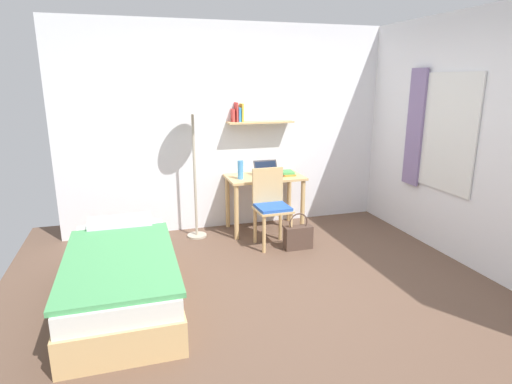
{
  "coord_description": "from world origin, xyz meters",
  "views": [
    {
      "loc": [
        -1.32,
        -3.3,
        1.92
      ],
      "look_at": [
        -0.18,
        0.51,
        0.85
      ],
      "focal_mm": 29.71,
      "sensor_mm": 36.0,
      "label": 1
    }
  ],
  "objects_px": {
    "desk": "(265,187)",
    "laptop": "(266,172)",
    "bed": "(122,277)",
    "standing_lamp": "(192,111)",
    "book_stack": "(287,173)",
    "desk_chair": "(271,204)",
    "handbag": "(298,237)",
    "water_bottle": "(240,170)"
  },
  "relations": [
    {
      "from": "desk",
      "to": "laptop",
      "type": "xyz_separation_m",
      "value": [
        0.03,
        0.02,
        0.19
      ]
    },
    {
      "from": "bed",
      "to": "standing_lamp",
      "type": "xyz_separation_m",
      "value": [
        0.88,
        1.42,
        1.31
      ]
    },
    {
      "from": "book_stack",
      "to": "laptop",
      "type": "bearing_deg",
      "value": 172.56
    },
    {
      "from": "bed",
      "to": "desk",
      "type": "relative_size",
      "value": 1.97
    },
    {
      "from": "standing_lamp",
      "to": "book_stack",
      "type": "distance_m",
      "value": 1.44
    },
    {
      "from": "desk",
      "to": "laptop",
      "type": "relative_size",
      "value": 3.08
    },
    {
      "from": "desk_chair",
      "to": "laptop",
      "type": "distance_m",
      "value": 0.6
    },
    {
      "from": "desk",
      "to": "handbag",
      "type": "relative_size",
      "value": 2.23
    },
    {
      "from": "desk_chair",
      "to": "laptop",
      "type": "xyz_separation_m",
      "value": [
        0.12,
        0.53,
        0.27
      ]
    },
    {
      "from": "standing_lamp",
      "to": "water_bottle",
      "type": "height_order",
      "value": "standing_lamp"
    },
    {
      "from": "water_bottle",
      "to": "book_stack",
      "type": "relative_size",
      "value": 0.98
    },
    {
      "from": "desk",
      "to": "book_stack",
      "type": "relative_size",
      "value": 4.1
    },
    {
      "from": "book_stack",
      "to": "desk",
      "type": "bearing_deg",
      "value": 177.02
    },
    {
      "from": "bed",
      "to": "standing_lamp",
      "type": "distance_m",
      "value": 2.12
    },
    {
      "from": "standing_lamp",
      "to": "handbag",
      "type": "height_order",
      "value": "standing_lamp"
    },
    {
      "from": "bed",
      "to": "water_bottle",
      "type": "height_order",
      "value": "water_bottle"
    },
    {
      "from": "standing_lamp",
      "to": "handbag",
      "type": "bearing_deg",
      "value": -34.42
    },
    {
      "from": "desk",
      "to": "bed",
      "type": "bearing_deg",
      "value": -141.3
    },
    {
      "from": "desk",
      "to": "standing_lamp",
      "type": "xyz_separation_m",
      "value": [
        -0.89,
        -0.0,
        0.97
      ]
    },
    {
      "from": "handbag",
      "to": "book_stack",
      "type": "bearing_deg",
      "value": 80.11
    },
    {
      "from": "desk",
      "to": "standing_lamp",
      "type": "bearing_deg",
      "value": -179.78
    },
    {
      "from": "desk_chair",
      "to": "standing_lamp",
      "type": "xyz_separation_m",
      "value": [
        -0.81,
        0.5,
        1.05
      ]
    },
    {
      "from": "handbag",
      "to": "desk_chair",
      "type": "bearing_deg",
      "value": 138.99
    },
    {
      "from": "book_stack",
      "to": "bed",
      "type": "bearing_deg",
      "value": -145.9
    },
    {
      "from": "bed",
      "to": "handbag",
      "type": "distance_m",
      "value": 2.07
    },
    {
      "from": "desk",
      "to": "book_stack",
      "type": "xyz_separation_m",
      "value": [
        0.3,
        -0.02,
        0.16
      ]
    },
    {
      "from": "desk_chair",
      "to": "book_stack",
      "type": "distance_m",
      "value": 0.67
    },
    {
      "from": "bed",
      "to": "water_bottle",
      "type": "bearing_deg",
      "value": 43.15
    },
    {
      "from": "desk_chair",
      "to": "water_bottle",
      "type": "height_order",
      "value": "water_bottle"
    },
    {
      "from": "standing_lamp",
      "to": "water_bottle",
      "type": "relative_size",
      "value": 7.58
    },
    {
      "from": "standing_lamp",
      "to": "handbag",
      "type": "distance_m",
      "value": 1.91
    },
    {
      "from": "bed",
      "to": "desk",
      "type": "bearing_deg",
      "value": 38.7
    },
    {
      "from": "bed",
      "to": "desk_chair",
      "type": "xyz_separation_m",
      "value": [
        1.69,
        0.91,
        0.26
      ]
    },
    {
      "from": "desk",
      "to": "handbag",
      "type": "xyz_separation_m",
      "value": [
        0.18,
        -0.73,
        -0.43
      ]
    },
    {
      "from": "book_stack",
      "to": "water_bottle",
      "type": "bearing_deg",
      "value": -174.78
    },
    {
      "from": "standing_lamp",
      "to": "desk_chair",
      "type": "bearing_deg",
      "value": -32.03
    },
    {
      "from": "book_stack",
      "to": "desk_chair",
      "type": "bearing_deg",
      "value": -128.04
    },
    {
      "from": "desk_chair",
      "to": "water_bottle",
      "type": "distance_m",
      "value": 0.6
    },
    {
      "from": "bed",
      "to": "water_bottle",
      "type": "xyz_separation_m",
      "value": [
        1.43,
        1.34,
        0.6
      ]
    },
    {
      "from": "laptop",
      "to": "book_stack",
      "type": "xyz_separation_m",
      "value": [
        0.27,
        -0.04,
        -0.03
      ]
    },
    {
      "from": "water_bottle",
      "to": "handbag",
      "type": "bearing_deg",
      "value": -52.19
    },
    {
      "from": "desk_chair",
      "to": "book_stack",
      "type": "bearing_deg",
      "value": 51.96
    }
  ]
}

